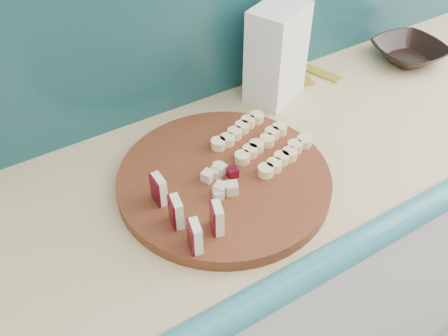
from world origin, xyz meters
TOP-DOWN VIEW (x-y plane):
  - kitchen_counter at (0.10, 1.50)m, footprint 2.20×0.63m
  - backsplash at (0.10, 1.79)m, footprint 2.20×0.02m
  - cutting_board at (-0.01, 1.47)m, footprint 0.56×0.56m
  - apple_wedges at (-0.14, 1.39)m, footprint 0.09×0.18m
  - apple_chunks at (-0.03, 1.47)m, footprint 0.06×0.07m
  - banana_slices at (0.11, 1.51)m, footprint 0.20×0.20m
  - brown_bowl at (0.72, 1.64)m, footprint 0.21×0.21m
  - flour_bag at (0.28, 1.69)m, footprint 0.17×0.15m
  - banana_peel at (0.40, 1.73)m, footprint 0.20×0.18m

SIDE VIEW (x-z plane):
  - kitchen_counter at x=0.10m, z-range 0.00..0.91m
  - banana_peel at x=0.40m, z-range 0.91..0.92m
  - cutting_board at x=-0.01m, z-range 0.91..0.94m
  - brown_bowl at x=0.72m, z-range 0.91..0.96m
  - banana_slices at x=0.11m, z-range 0.94..0.96m
  - apple_chunks at x=-0.03m, z-range 0.94..0.96m
  - apple_wedges at x=-0.14m, z-range 0.94..1.00m
  - flour_bag at x=0.28m, z-range 0.91..1.16m
  - backsplash at x=0.10m, z-range 0.91..1.41m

